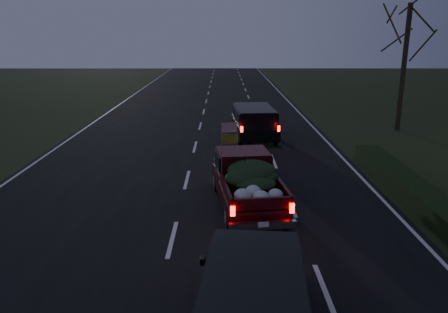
# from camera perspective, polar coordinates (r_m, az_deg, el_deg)

# --- Properties ---
(ground) EXTENTS (120.00, 120.00, 0.00)m
(ground) POSITION_cam_1_polar(r_m,az_deg,el_deg) (12.17, -6.77, -10.72)
(ground) COLOR black
(ground) RESTS_ON ground
(road_asphalt) EXTENTS (14.00, 120.00, 0.02)m
(road_asphalt) POSITION_cam_1_polar(r_m,az_deg,el_deg) (12.16, -6.77, -10.67)
(road_asphalt) COLOR black
(road_asphalt) RESTS_ON ground
(hedge_row) EXTENTS (1.00, 10.00, 0.60)m
(hedge_row) POSITION_cam_1_polar(r_m,az_deg,el_deg) (16.06, 23.49, -4.11)
(hedge_row) COLOR black
(hedge_row) RESTS_ON ground
(bare_tree_far) EXTENTS (3.60, 3.60, 7.00)m
(bare_tree_far) POSITION_cam_1_polar(r_m,az_deg,el_deg) (26.79, 22.80, 14.24)
(bare_tree_far) COLOR black
(bare_tree_far) RESTS_ON ground
(pickup_truck) EXTENTS (2.34, 4.86, 2.46)m
(pickup_truck) POSITION_cam_1_polar(r_m,az_deg,el_deg) (14.04, 3.01, -2.86)
(pickup_truck) COLOR #3B080D
(pickup_truck) RESTS_ON ground
(lead_suv) EXTENTS (2.32, 4.90, 1.37)m
(lead_suv) POSITION_cam_1_polar(r_m,az_deg,el_deg) (23.14, 3.92, 4.88)
(lead_suv) COLOR black
(lead_suv) RESTS_ON ground
(rear_suv) EXTENTS (2.18, 4.42, 1.23)m
(rear_suv) POSITION_cam_1_polar(r_m,az_deg,el_deg) (8.11, 3.86, -17.79)
(rear_suv) COLOR black
(rear_suv) RESTS_ON ground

